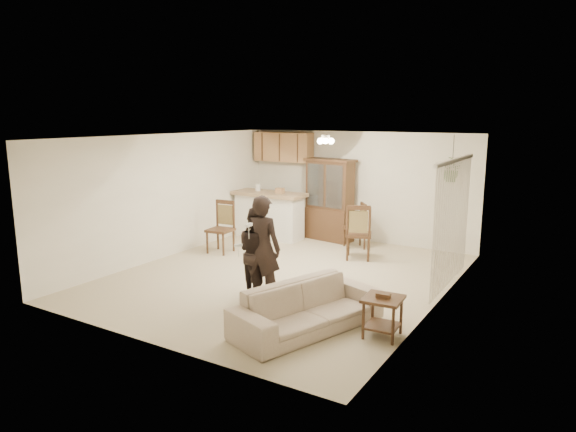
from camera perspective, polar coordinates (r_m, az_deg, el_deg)
The scene contains 23 objects.
floor at distance 9.35m, azimuth -0.49°, elevation -6.69°, with size 6.50×6.50×0.00m, color #B9AD8B.
ceiling at distance 8.90m, azimuth -0.52°, elevation 8.81°, with size 5.50×6.50×0.02m, color white.
wall_back at distance 11.89m, azimuth 7.77°, elevation 3.27°, with size 5.50×0.02×2.50m, color white.
wall_front at distance 6.57m, azimuth -15.62°, elevation -3.51°, with size 5.50×0.02×2.50m, color white.
wall_left at distance 10.72m, azimuth -13.11°, elevation 2.22°, with size 0.02×6.50×2.50m, color white.
wall_right at distance 7.97m, azimuth 16.56°, elevation -1.00°, with size 0.02×6.50×2.50m, color white.
breakfast_bar at distance 12.10m, azimuth -2.10°, elevation -0.10°, with size 1.60×0.55×1.00m, color white.
bar_top at distance 12.01m, azimuth -2.12°, elevation 2.47°, with size 1.75×0.70×0.08m, color tan.
upper_cabinets at distance 12.53m, azimuth -0.52°, elevation 7.67°, with size 1.50×0.34×0.70m, color #9C6C44.
vertical_blinds at distance 8.87m, azimuth 17.76°, elevation -0.86°, with size 0.06×2.30×2.10m, color silver, non-canonical shape.
ceiling_fixture at distance 9.85m, azimuth 4.20°, elevation 8.43°, with size 0.36×0.36×0.20m, color #FFEFBF, non-canonical shape.
hanging_plant at distance 10.29m, azimuth 17.78°, elevation 4.98°, with size 0.43×0.37×0.48m, color #2B4F1F.
plant_cord at distance 10.27m, azimuth 17.88°, elevation 6.78°, with size 0.01×0.01×0.65m, color black.
sofa at distance 7.01m, azimuth 2.22°, elevation -9.74°, with size 1.87×0.73×0.73m, color beige.
adult at distance 7.94m, azimuth -2.86°, elevation -3.18°, with size 0.66×0.43×1.80m, color black.
child at distance 8.15m, azimuth -3.41°, elevation -4.46°, with size 0.66×0.51×1.35m, color black.
china_hutch at distance 11.86m, azimuth 4.65°, elevation 1.75°, with size 1.25×0.63×1.89m.
side_table at distance 6.95m, azimuth 10.46°, elevation -10.89°, with size 0.52×0.52×0.60m.
chair_bar at distance 10.93m, azimuth -7.51°, elevation -2.46°, with size 0.52×0.52×1.09m.
chair_hutch_left at distance 11.30m, azimuth 7.37°, elevation -2.15°, with size 0.62×0.62×0.99m.
chair_hutch_right at distance 10.47m, azimuth 7.82°, elevation -3.01°, with size 0.65×0.65×1.13m.
controller_adult at distance 7.53m, azimuth -4.38°, elevation -1.01°, with size 0.04×0.14×0.04m, color white.
controller_child at distance 7.92m, azimuth -5.54°, elevation -3.27°, with size 0.04×0.13×0.04m, color white.
Camera 1 is at (4.68, -7.56, 2.87)m, focal length 32.00 mm.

